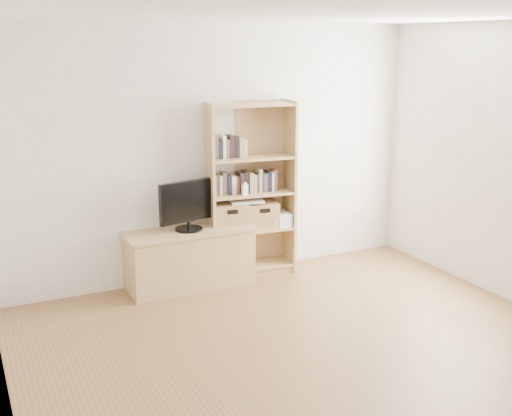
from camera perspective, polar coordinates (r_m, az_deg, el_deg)
floor at (r=4.91m, az=8.00°, el=-14.94°), size 4.50×5.00×0.01m
back_wall at (r=6.59m, az=-3.67°, el=4.86°), size 4.50×0.02×2.60m
left_wall at (r=3.70m, az=-21.73°, el=-3.94°), size 0.02×5.00×2.60m
ceiling at (r=4.29m, az=9.27°, el=16.94°), size 4.50×5.00×0.01m
tv_stand at (r=6.50m, az=-5.91°, el=-4.57°), size 1.25×0.47×0.57m
bookshelf at (r=6.65m, az=-0.46°, el=1.58°), size 0.94×0.41×1.83m
television at (r=6.34m, az=-6.04°, el=0.23°), size 0.63×0.19×0.50m
books_row_mid at (r=6.65m, az=-0.52°, el=2.44°), size 0.89×0.28×0.24m
books_row_upper at (r=6.52m, az=-2.21°, el=5.31°), size 0.36×0.17×0.18m
baby_monitor at (r=6.52m, az=-1.00°, el=1.63°), size 0.06×0.04×0.11m
basket_left at (r=6.64m, az=-2.42°, el=-0.77°), size 0.39×0.34×0.29m
basket_right at (r=6.75m, az=0.46°, el=-0.58°), size 0.37×0.32×0.27m
laptop at (r=6.63m, az=-0.88°, el=0.67°), size 0.38×0.30×0.03m
magazine_stack at (r=6.84m, az=2.05°, el=-1.01°), size 0.21×0.29×0.13m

